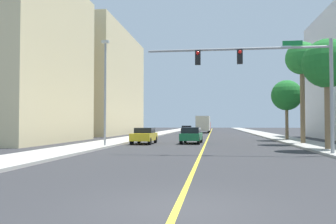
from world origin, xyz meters
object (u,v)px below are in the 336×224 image
traffic_signal_mast (272,70)px  street_lamp (105,87)px  palm_far (287,96)px  palm_mid (302,60)px  delivery_truck (203,124)px  car_yellow (144,135)px  car_green (191,135)px  palm_near (327,65)px  car_black (187,130)px

traffic_signal_mast → street_lamp: (-11.49, 5.03, -0.32)m
palm_far → palm_mid: bearing=-90.5°
palm_far → delivery_truck: 30.41m
traffic_signal_mast → car_yellow: 14.07m
car_green → delivery_truck: delivery_truck is taller
palm_near → car_black: bearing=109.0°
street_lamp → car_black: bearing=83.8°
street_lamp → car_black: size_ratio=1.74×
street_lamp → delivery_truck: 41.31m
palm_mid → car_yellow: size_ratio=2.20×
palm_mid → delivery_truck: 37.19m
street_lamp → palm_far: 19.77m
street_lamp → palm_far: bearing=37.5°
street_lamp → palm_far: street_lamp is taller
palm_far → car_black: size_ratio=1.34×
street_lamp → car_yellow: street_lamp is taller
palm_mid → car_green: bearing=177.1°
traffic_signal_mast → palm_mid: (4.13, 10.25, 2.30)m
traffic_signal_mast → street_lamp: street_lamp is taller
palm_near → palm_far: (0.12, 13.64, -0.96)m
palm_mid → palm_far: palm_mid is taller
car_green → delivery_truck: size_ratio=0.47×
car_black → delivery_truck: 8.05m
palm_mid → delivery_truck: size_ratio=0.97×
car_green → car_yellow: car_green is taller
traffic_signal_mast → car_yellow: bearing=134.3°
traffic_signal_mast → car_green: size_ratio=2.53×
traffic_signal_mast → car_green: (-5.32, 10.72, -4.13)m
car_black → delivery_truck: bearing=69.0°
car_yellow → traffic_signal_mast: bearing=134.7°
palm_mid → palm_far: (0.05, 6.82, -2.49)m
delivery_truck → palm_far: bearing=-70.3°
street_lamp → car_yellow: size_ratio=2.04×
traffic_signal_mast → delivery_truck: (-5.36, 45.78, -3.21)m
street_lamp → delivery_truck: bearing=81.4°
car_black → car_green: bearing=-87.0°
street_lamp → car_green: (6.17, 5.69, -3.81)m
palm_mid → palm_far: size_ratio=1.39×
palm_far → car_yellow: 15.98m
car_black → car_green: size_ratio=1.10×
palm_mid → car_yellow: palm_mid is taller
car_green → traffic_signal_mast: bearing=-61.5°
traffic_signal_mast → delivery_truck: size_ratio=1.19×
traffic_signal_mast → palm_mid: bearing=68.0°
traffic_signal_mast → street_lamp: bearing=156.4°
palm_near → car_black: (-11.98, 34.77, -4.92)m
traffic_signal_mast → car_yellow: traffic_signal_mast is taller
palm_mid → car_yellow: bearing=-177.3°
palm_mid → delivery_truck: (-9.49, 35.53, -5.51)m
street_lamp → palm_near: 15.68m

